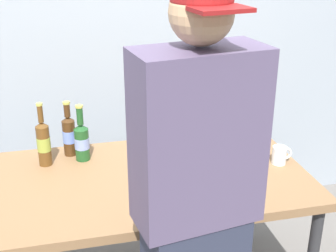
# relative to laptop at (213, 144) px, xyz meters

# --- Properties ---
(desk) EXTENTS (1.50, 0.86, 0.75)m
(desk) POSITION_rel_laptop_xyz_m (-0.36, -0.15, -0.13)
(desk) COLOR olive
(desk) RESTS_ON ground
(laptop) EXTENTS (0.38, 0.36, 0.25)m
(laptop) POSITION_rel_laptop_xyz_m (0.00, 0.00, 0.00)
(laptop) COLOR #B7BABC
(laptop) RESTS_ON desk
(beer_bottle_amber) EXTENTS (0.07, 0.07, 0.33)m
(beer_bottle_amber) POSITION_rel_laptop_xyz_m (-0.85, 0.09, 0.07)
(beer_bottle_amber) COLOR brown
(beer_bottle_amber) RESTS_ON desk
(beer_bottle_brown) EXTENTS (0.08, 0.08, 0.30)m
(beer_bottle_brown) POSITION_rel_laptop_xyz_m (-0.67, 0.10, 0.05)
(beer_bottle_brown) COLOR #1E5123
(beer_bottle_brown) RESTS_ON desk
(beer_bottle_dark) EXTENTS (0.07, 0.07, 0.29)m
(beer_bottle_dark) POSITION_rel_laptop_xyz_m (-0.73, 0.17, 0.06)
(beer_bottle_dark) COLOR #472B14
(beer_bottle_dark) RESTS_ON desk
(person_figure) EXTENTS (0.46, 0.32, 1.73)m
(person_figure) POSITION_rel_laptop_xyz_m (-0.31, -0.74, 0.08)
(person_figure) COLOR #2D3347
(person_figure) RESTS_ON ground
(coffee_mug) EXTENTS (0.11, 0.07, 0.09)m
(coffee_mug) POSITION_rel_laptop_xyz_m (0.30, -0.17, -0.01)
(coffee_mug) COLOR white
(coffee_mug) RESTS_ON desk
(back_wall) EXTENTS (6.00, 0.10, 2.60)m
(back_wall) POSITION_rel_laptop_xyz_m (-0.36, 0.76, 0.49)
(back_wall) COLOR #99A3AD
(back_wall) RESTS_ON ground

